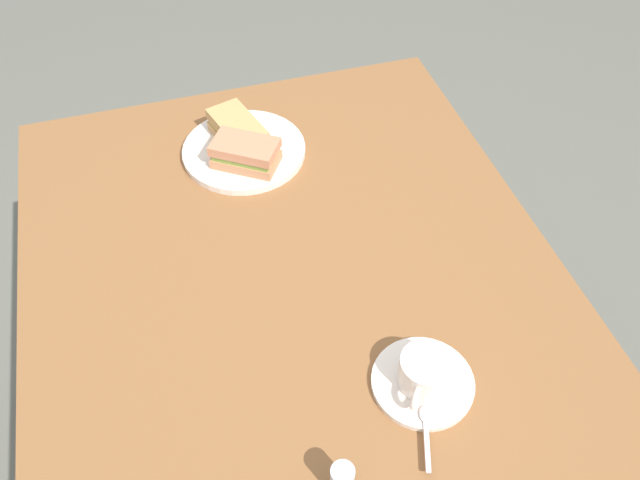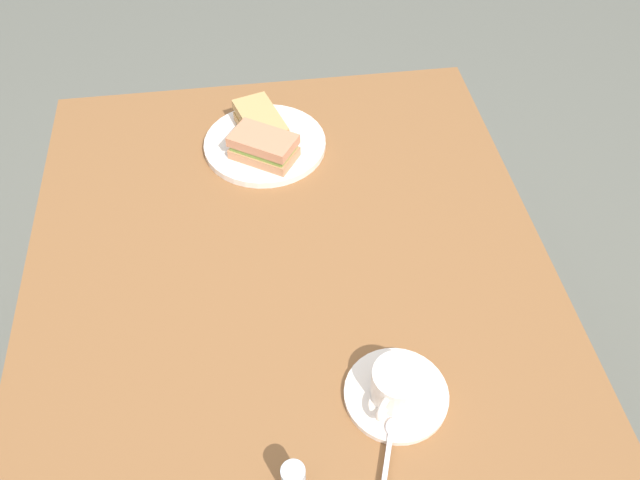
% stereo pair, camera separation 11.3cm
% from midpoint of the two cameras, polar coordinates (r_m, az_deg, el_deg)
% --- Properties ---
extents(ground_plane, '(6.00, 6.00, 0.00)m').
position_cam_midpoint_polar(ground_plane, '(1.80, 0.17, -18.56)').
color(ground_plane, '#5E5E54').
extents(dining_table, '(1.11, 0.90, 0.77)m').
position_cam_midpoint_polar(dining_table, '(1.23, 0.23, -6.66)').
color(dining_table, brown).
rests_on(dining_table, ground_plane).
extents(sandwich_plate, '(0.25, 0.25, 0.01)m').
position_cam_midpoint_polar(sandwich_plate, '(1.35, -2.37, 8.18)').
color(sandwich_plate, silver).
rests_on(sandwich_plate, dining_table).
extents(sandwich_front, '(0.15, 0.11, 0.05)m').
position_cam_midpoint_polar(sandwich_front, '(1.35, -2.74, 9.85)').
color(sandwich_front, tan).
rests_on(sandwich_front, sandwich_plate).
extents(sandwich_back, '(0.13, 0.14, 0.05)m').
position_cam_midpoint_polar(sandwich_back, '(1.29, -2.39, 7.94)').
color(sandwich_back, tan).
rests_on(sandwich_back, sandwich_plate).
extents(coffee_saucer, '(0.15, 0.15, 0.01)m').
position_cam_midpoint_polar(coffee_saucer, '(1.01, 9.91, -13.24)').
color(coffee_saucer, silver).
rests_on(coffee_saucer, dining_table).
extents(coffee_cup, '(0.09, 0.08, 0.05)m').
position_cam_midpoint_polar(coffee_cup, '(0.98, 10.13, -12.36)').
color(coffee_cup, silver).
rests_on(coffee_cup, coffee_saucer).
extents(spoon, '(0.10, 0.04, 0.01)m').
position_cam_midpoint_polar(spoon, '(0.96, 9.58, -16.85)').
color(spoon, silver).
rests_on(spoon, coffee_saucer).
extents(salt_shaker, '(0.03, 0.03, 0.06)m').
position_cam_midpoint_polar(salt_shaker, '(0.91, 1.48, -20.31)').
color(salt_shaker, silver).
rests_on(salt_shaker, dining_table).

